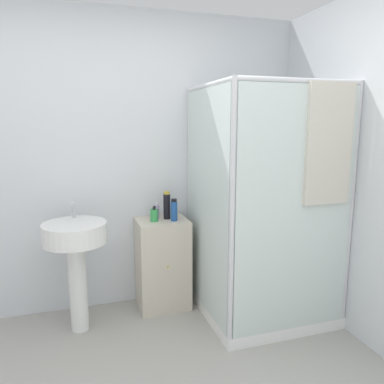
% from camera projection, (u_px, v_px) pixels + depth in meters
% --- Properties ---
extents(wall_back, '(6.40, 0.06, 2.50)m').
position_uv_depth(wall_back, '(109.00, 163.00, 3.16)').
color(wall_back, silver).
rests_on(wall_back, ground_plane).
extents(shower_enclosure, '(0.99, 1.02, 1.88)m').
position_uv_depth(shower_enclosure, '(260.00, 260.00, 3.06)').
color(shower_enclosure, white).
rests_on(shower_enclosure, ground_plane).
extents(vanity_cabinet, '(0.43, 0.38, 0.78)m').
position_uv_depth(vanity_cabinet, '(163.00, 263.00, 3.24)').
color(vanity_cabinet, beige).
rests_on(vanity_cabinet, ground_plane).
extents(sink, '(0.47, 0.47, 0.99)m').
position_uv_depth(sink, '(76.00, 248.00, 2.81)').
color(sink, white).
rests_on(sink, ground_plane).
extents(soap_dispenser, '(0.07, 0.07, 0.13)m').
position_uv_depth(soap_dispenser, '(154.00, 215.00, 3.11)').
color(soap_dispenser, green).
rests_on(soap_dispenser, vanity_cabinet).
extents(shampoo_bottle_tall_black, '(0.06, 0.06, 0.24)m').
position_uv_depth(shampoo_bottle_tall_black, '(167.00, 205.00, 3.18)').
color(shampoo_bottle_tall_black, black).
rests_on(shampoo_bottle_tall_black, vanity_cabinet).
extents(shampoo_bottle_blue, '(0.06, 0.06, 0.19)m').
position_uv_depth(shampoo_bottle_blue, '(174.00, 210.00, 3.12)').
color(shampoo_bottle_blue, '#1E4C93').
rests_on(shampoo_bottle_blue, vanity_cabinet).
extents(lotion_bottle_white, '(0.04, 0.04, 0.15)m').
position_uv_depth(lotion_bottle_white, '(157.00, 212.00, 3.21)').
color(lotion_bottle_white, '#B299C6').
rests_on(lotion_bottle_white, vanity_cabinet).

